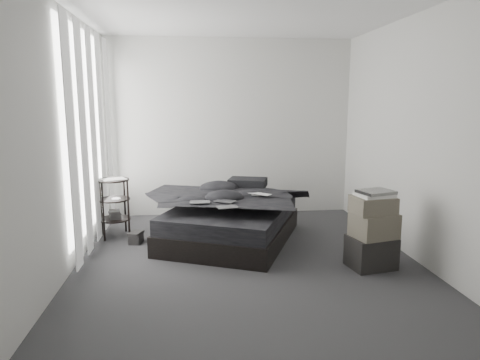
{
  "coord_description": "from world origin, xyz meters",
  "views": [
    {
      "loc": [
        -0.56,
        -4.27,
        1.68
      ],
      "look_at": [
        0.0,
        0.8,
        0.75
      ],
      "focal_mm": 32.0,
      "sensor_mm": 36.0,
      "label": 1
    }
  ],
  "objects": [
    {
      "name": "floor",
      "position": [
        0.0,
        0.0,
        0.0
      ],
      "size": [
        3.6,
        4.2,
        0.01
      ],
      "primitive_type": "cube",
      "color": "#343336",
      "rests_on": "ground"
    },
    {
      "name": "ceiling",
      "position": [
        0.0,
        0.0,
        2.6
      ],
      "size": [
        3.6,
        4.2,
        0.01
      ],
      "primitive_type": "cube",
      "color": "white",
      "rests_on": "ground"
    },
    {
      "name": "wall_back",
      "position": [
        0.0,
        2.1,
        1.3
      ],
      "size": [
        3.6,
        0.01,
        2.6
      ],
      "primitive_type": "cube",
      "color": "silver",
      "rests_on": "ground"
    },
    {
      "name": "wall_front",
      "position": [
        0.0,
        -2.1,
        1.3
      ],
      "size": [
        3.6,
        0.01,
        2.6
      ],
      "primitive_type": "cube",
      "color": "silver",
      "rests_on": "ground"
    },
    {
      "name": "wall_left",
      "position": [
        -1.8,
        0.0,
        1.3
      ],
      "size": [
        0.01,
        4.2,
        2.6
      ],
      "primitive_type": "cube",
      "color": "silver",
      "rests_on": "ground"
    },
    {
      "name": "wall_right",
      "position": [
        1.8,
        0.0,
        1.3
      ],
      "size": [
        0.01,
        4.2,
        2.6
      ],
      "primitive_type": "cube",
      "color": "silver",
      "rests_on": "ground"
    },
    {
      "name": "window_left",
      "position": [
        -1.78,
        0.9,
        1.35
      ],
      "size": [
        0.02,
        2.0,
        2.3
      ],
      "primitive_type": "cube",
      "color": "white",
      "rests_on": "wall_left"
    },
    {
      "name": "curtain_left",
      "position": [
        -1.73,
        0.9,
        1.28
      ],
      "size": [
        0.06,
        2.12,
        2.48
      ],
      "primitive_type": "cube",
      "color": "white",
      "rests_on": "wall_left"
    },
    {
      "name": "bed",
      "position": [
        -0.11,
        0.79,
        0.12
      ],
      "size": [
        1.93,
        2.15,
        0.24
      ],
      "primitive_type": "cube",
      "rotation": [
        0.0,
        0.0,
        -0.41
      ],
      "color": "black",
      "rests_on": "floor"
    },
    {
      "name": "mattress",
      "position": [
        -0.11,
        0.79,
        0.33
      ],
      "size": [
        1.86,
        2.08,
        0.19
      ],
      "primitive_type": "cube",
      "rotation": [
        0.0,
        0.0,
        -0.41
      ],
      "color": "black",
      "rests_on": "bed"
    },
    {
      "name": "duvet",
      "position": [
        -0.13,
        0.75,
        0.53
      ],
      "size": [
        1.8,
        1.9,
        0.21
      ],
      "primitive_type": "imported",
      "rotation": [
        0.0,
        0.0,
        -0.41
      ],
      "color": "black",
      "rests_on": "mattress"
    },
    {
      "name": "pillow_lower",
      "position": [
        0.12,
        1.43,
        0.49
      ],
      "size": [
        0.63,
        0.54,
        0.12
      ],
      "primitive_type": "cube",
      "rotation": [
        0.0,
        0.0,
        -0.41
      ],
      "color": "black",
      "rests_on": "mattress"
    },
    {
      "name": "pillow_upper",
      "position": [
        0.17,
        1.39,
        0.6
      ],
      "size": [
        0.58,
        0.48,
        0.11
      ],
      "primitive_type": "cube",
      "rotation": [
        0.0,
        0.0,
        -0.3
      ],
      "color": "black",
      "rests_on": "pillow_lower"
    },
    {
      "name": "laptop",
      "position": [
        0.21,
        0.7,
        0.65
      ],
      "size": [
        0.33,
        0.32,
        0.02
      ],
      "primitive_type": "imported",
      "rotation": [
        0.0,
        0.0,
        -0.72
      ],
      "color": "silver",
      "rests_on": "duvet"
    },
    {
      "name": "comic_a",
      "position": [
        -0.49,
        0.44,
        0.64
      ],
      "size": [
        0.23,
        0.15,
        0.01
      ],
      "primitive_type": "cube",
      "rotation": [
        0.0,
        0.0,
        -0.03
      ],
      "color": "black",
      "rests_on": "duvet"
    },
    {
      "name": "comic_b",
      "position": [
        -0.21,
        0.45,
        0.64
      ],
      "size": [
        0.27,
        0.25,
        0.01
      ],
      "primitive_type": "cube",
      "rotation": [
        0.0,
        0.0,
        -0.62
      ],
      "color": "black",
      "rests_on": "duvet"
    },
    {
      "name": "comic_c",
      "position": [
        -0.21,
        0.17,
        0.65
      ],
      "size": [
        0.25,
        0.19,
        0.01
      ],
      "primitive_type": "cube",
      "rotation": [
        0.0,
        0.0,
        0.2
      ],
      "color": "black",
      "rests_on": "duvet"
    },
    {
      "name": "side_stand",
      "position": [
        -1.56,
        1.11,
        0.36
      ],
      "size": [
        0.49,
        0.49,
        0.73
      ],
      "primitive_type": "cylinder",
      "rotation": [
        0.0,
        0.0,
        0.29
      ],
      "color": "black",
      "rests_on": "floor"
    },
    {
      "name": "papers",
      "position": [
        -1.55,
        1.1,
        0.73
      ],
      "size": [
        0.34,
        0.31,
        0.01
      ],
      "primitive_type": "cube",
      "rotation": [
        0.0,
        0.0,
        0.47
      ],
      "color": "white",
      "rests_on": "side_stand"
    },
    {
      "name": "floor_books",
      "position": [
        -1.27,
        0.8,
        0.07
      ],
      "size": [
        0.17,
        0.21,
        0.13
      ],
      "primitive_type": "cube",
      "rotation": [
        0.0,
        0.0,
        -0.22
      ],
      "color": "black",
      "rests_on": "floor"
    },
    {
      "name": "box_lower",
      "position": [
        1.24,
        -0.26,
        0.16
      ],
      "size": [
        0.5,
        0.42,
        0.33
      ],
      "primitive_type": "cube",
      "rotation": [
        0.0,
        0.0,
        0.18
      ],
      "color": "black",
      "rests_on": "floor"
    },
    {
      "name": "box_mid",
      "position": [
        1.25,
        -0.26,
        0.45
      ],
      "size": [
        0.48,
        0.42,
        0.25
      ],
      "primitive_type": "cube",
      "rotation": [
        0.0,
        0.0,
        0.25
      ],
      "color": "#595346",
      "rests_on": "box_lower"
    },
    {
      "name": "box_upper",
      "position": [
        1.23,
        -0.26,
        0.66
      ],
      "size": [
        0.43,
        0.36,
        0.17
      ],
      "primitive_type": "cube",
      "rotation": [
        0.0,
        0.0,
        0.13
      ],
      "color": "#595346",
      "rests_on": "box_mid"
    },
    {
      "name": "art_book_white",
      "position": [
        1.24,
        -0.26,
        0.77
      ],
      "size": [
        0.38,
        0.32,
        0.03
      ],
      "primitive_type": "cube",
      "rotation": [
        0.0,
        0.0,
        0.18
      ],
      "color": "silver",
      "rests_on": "box_upper"
    },
    {
      "name": "art_book_snake",
      "position": [
        1.25,
        -0.26,
        0.8
      ],
      "size": [
        0.39,
        0.34,
        0.03
      ],
      "primitive_type": "cube",
      "rotation": [
        0.0,
        0.0,
        0.28
      ],
      "color": "silver",
      "rests_on": "art_book_white"
    }
  ]
}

